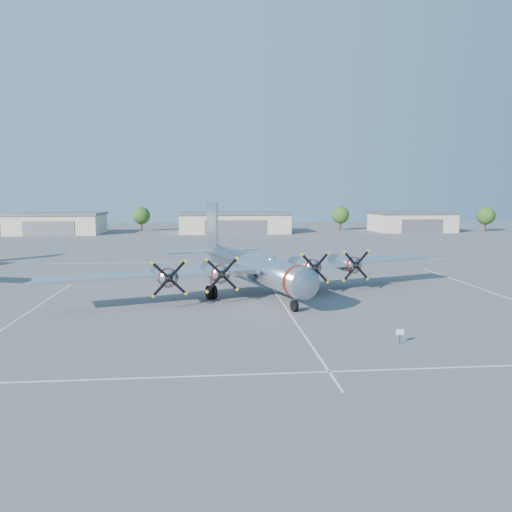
{
  "coord_description": "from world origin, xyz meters",
  "views": [
    {
      "loc": [
        -6.67,
        -48.57,
        9.94
      ],
      "look_at": [
        -1.53,
        5.67,
        3.2
      ],
      "focal_mm": 35.0,
      "sensor_mm": 36.0,
      "label": 1
    }
  ],
  "objects": [
    {
      "name": "tree_east",
      "position": [
        30.0,
        88.0,
        4.22
      ],
      "size": [
        4.8,
        4.8,
        6.64
      ],
      "color": "#382619",
      "rests_on": "ground"
    },
    {
      "name": "main_bomber_b29",
      "position": [
        -2.5,
        1.65,
        0.0
      ],
      "size": [
        47.51,
        39.33,
        9.02
      ],
      "primitive_type": null,
      "rotation": [
        0.0,
        0.0,
        0.32
      ],
      "color": "silver",
      "rests_on": "ground"
    },
    {
      "name": "parking_lines",
      "position": [
        0.0,
        -1.75,
        0.01
      ],
      "size": [
        60.0,
        50.08,
        0.01
      ],
      "color": "silver",
      "rests_on": "ground"
    },
    {
      "name": "tree_west",
      "position": [
        -25.0,
        90.0,
        4.22
      ],
      "size": [
        4.8,
        4.8,
        6.64
      ],
      "color": "#382619",
      "rests_on": "ground"
    },
    {
      "name": "info_placard",
      "position": [
        5.94,
        -17.3,
        0.72
      ],
      "size": [
        0.54,
        0.06,
        1.02
      ],
      "rotation": [
        0.0,
        0.0,
        0.04
      ],
      "color": "black",
      "rests_on": "ground"
    },
    {
      "name": "hangar_center",
      "position": [
        0.0,
        81.96,
        2.71
      ],
      "size": [
        28.6,
        14.6,
        5.4
      ],
      "color": "beige",
      "rests_on": "ground"
    },
    {
      "name": "tree_far_east",
      "position": [
        68.0,
        80.0,
        4.22
      ],
      "size": [
        4.8,
        4.8,
        6.64
      ],
      "color": "#382619",
      "rests_on": "ground"
    },
    {
      "name": "ground",
      "position": [
        0.0,
        0.0,
        0.0
      ],
      "size": [
        260.0,
        260.0,
        0.0
      ],
      "primitive_type": "plane",
      "color": "#4F4F51",
      "rests_on": "ground"
    },
    {
      "name": "hangar_east",
      "position": [
        48.0,
        81.96,
        2.71
      ],
      "size": [
        20.6,
        14.6,
        5.4
      ],
      "color": "beige",
      "rests_on": "ground"
    },
    {
      "name": "hangar_west",
      "position": [
        -45.0,
        81.96,
        2.71
      ],
      "size": [
        22.6,
        14.6,
        5.4
      ],
      "color": "beige",
      "rests_on": "ground"
    }
  ]
}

